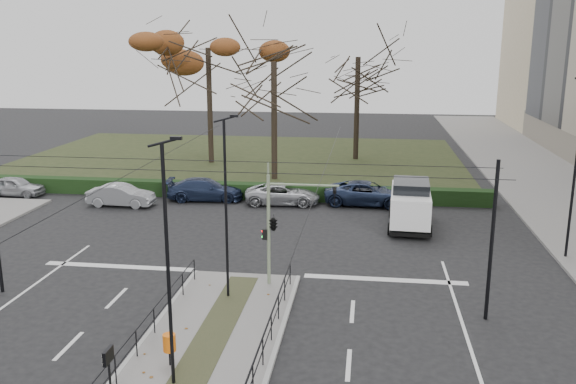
% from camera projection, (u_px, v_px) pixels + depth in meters
% --- Properties ---
extents(ground, '(140.00, 140.00, 0.00)m').
position_uv_depth(ground, '(219.00, 328.00, 21.83)').
color(ground, black).
rests_on(ground, ground).
extents(median_island, '(4.40, 15.00, 0.14)m').
position_uv_depth(median_island, '(200.00, 361.00, 19.40)').
color(median_island, slate).
rests_on(median_island, ground).
extents(sidewalk_east, '(8.00, 90.00, 0.14)m').
position_uv_depth(sidewalk_east, '(561.00, 195.00, 40.68)').
color(sidewalk_east, slate).
rests_on(sidewalk_east, ground).
extents(park, '(38.00, 26.00, 0.10)m').
position_uv_depth(park, '(240.00, 159.00, 53.40)').
color(park, '#252F17').
rests_on(park, ground).
extents(hedge, '(38.00, 1.00, 1.00)m').
position_uv_depth(hedge, '(198.00, 189.00, 40.39)').
color(hedge, black).
rests_on(hedge, ground).
extents(median_railing, '(4.14, 13.24, 0.92)m').
position_uv_depth(median_railing, '(198.00, 336.00, 19.09)').
color(median_railing, black).
rests_on(median_railing, median_island).
extents(catenary, '(20.00, 34.00, 6.00)m').
position_uv_depth(catenary, '(227.00, 223.00, 22.57)').
color(catenary, black).
rests_on(catenary, ground).
extents(traffic_light, '(3.15, 1.81, 4.63)m').
position_uv_depth(traffic_light, '(275.00, 222.00, 24.83)').
color(traffic_light, gray).
rests_on(traffic_light, median_island).
extents(litter_bin, '(0.40, 0.40, 1.03)m').
position_uv_depth(litter_bin, '(169.00, 343.00, 18.86)').
color(litter_bin, black).
rests_on(litter_bin, median_island).
extents(info_panel, '(0.11, 0.52, 2.00)m').
position_uv_depth(info_panel, '(109.00, 364.00, 16.03)').
color(info_panel, black).
rests_on(info_panel, median_island).
extents(streetlamp_median_near, '(0.61, 0.13, 7.36)m').
position_uv_depth(streetlamp_median_near, '(168.00, 264.00, 17.12)').
color(streetlamp_median_near, black).
rests_on(streetlamp_median_near, median_island).
extents(streetlamp_median_far, '(0.60, 0.12, 7.21)m').
position_uv_depth(streetlamp_median_far, '(226.00, 207.00, 23.33)').
color(streetlamp_median_far, black).
rests_on(streetlamp_median_far, median_island).
extents(streetlamp_sidewalk, '(0.72, 0.15, 8.60)m').
position_uv_depth(streetlamp_sidewalk, '(576.00, 165.00, 27.70)').
color(streetlamp_sidewalk, black).
rests_on(streetlamp_sidewalk, sidewalk_east).
extents(parked_car_first, '(3.88, 1.67, 1.30)m').
position_uv_depth(parked_car_first, '(15.00, 186.00, 40.54)').
color(parked_car_first, '#9EA0A5').
rests_on(parked_car_first, ground).
extents(parked_car_second, '(4.17, 1.51, 1.37)m').
position_uv_depth(parked_car_second, '(121.00, 195.00, 38.00)').
color(parked_car_second, '#9EA0A5').
rests_on(parked_car_second, ground).
extents(parked_car_third, '(5.09, 2.49, 1.43)m').
position_uv_depth(parked_car_third, '(205.00, 189.00, 39.41)').
color(parked_car_third, '#1D2744').
rests_on(parked_car_third, ground).
extents(parked_car_fourth, '(4.83, 2.49, 1.30)m').
position_uv_depth(parked_car_fourth, '(283.00, 194.00, 38.47)').
color(parked_car_fourth, '#9EA0A5').
rests_on(parked_car_fourth, ground).
extents(white_van, '(2.49, 5.14, 2.63)m').
position_uv_depth(white_van, '(410.00, 203.00, 33.46)').
color(white_van, white).
rests_on(white_van, ground).
extents(rust_tree, '(11.28, 11.28, 12.45)m').
position_uv_depth(rust_tree, '(208.00, 48.00, 49.46)').
color(rust_tree, black).
rests_on(rust_tree, park).
extents(bare_tree_center, '(7.77, 7.77, 11.56)m').
position_uv_depth(bare_tree_center, '(358.00, 65.00, 51.30)').
color(bare_tree_center, black).
rests_on(bare_tree_center, park).
extents(bare_tree_near, '(8.01, 8.01, 11.35)m').
position_uv_depth(bare_tree_near, '(274.00, 70.00, 43.53)').
color(bare_tree_near, black).
rests_on(bare_tree_near, park).
extents(parked_car_fifth, '(5.44, 2.76, 1.47)m').
position_uv_depth(parked_car_fifth, '(367.00, 193.00, 38.28)').
color(parked_car_fifth, '#1D2744').
rests_on(parked_car_fifth, ground).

